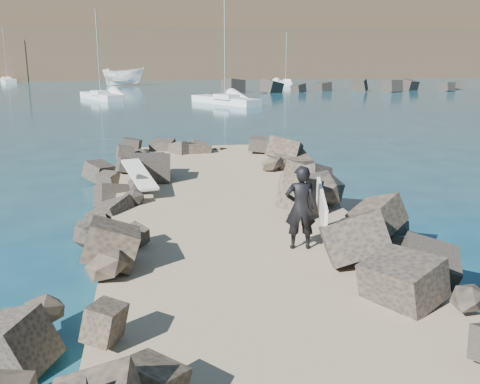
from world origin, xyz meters
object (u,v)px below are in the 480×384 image
(boat_imported, at_px, (124,77))
(sailboat_d, at_px, (286,83))
(surfboard_resting, at_px, (139,178))
(surfer_with_board, at_px, (303,207))

(boat_imported, relative_size, sailboat_d, 0.87)
(surfboard_resting, bearing_deg, surfer_with_board, -72.80)
(surfer_with_board, xyz_separation_m, sailboat_d, (18.51, 73.05, -1.14))
(boat_imported, bearing_deg, surfer_with_board, -150.58)
(surfboard_resting, height_order, sailboat_d, sailboat_d)
(surfboard_resting, relative_size, sailboat_d, 0.27)
(surfer_with_board, relative_size, sailboat_d, 0.26)
(surfer_with_board, bearing_deg, boat_imported, 94.92)
(boat_imported, height_order, surfer_with_board, boat_imported)
(boat_imported, distance_m, surfer_with_board, 76.79)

